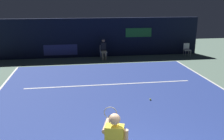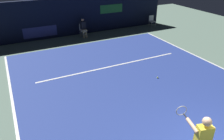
% 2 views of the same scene
% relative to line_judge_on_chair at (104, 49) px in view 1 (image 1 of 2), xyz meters
% --- Properties ---
extents(ground_plane, '(28.67, 28.67, 0.00)m').
position_rel_line_judge_on_chair_xyz_m(ground_plane, '(-0.32, -7.15, -0.69)').
color(ground_plane, slate).
extents(court_surface, '(9.78, 11.63, 0.01)m').
position_rel_line_judge_on_chair_xyz_m(court_surface, '(-0.32, -7.15, -0.68)').
color(court_surface, navy).
rests_on(court_surface, ground).
extents(line_service, '(7.63, 0.10, 0.01)m').
position_rel_line_judge_on_chair_xyz_m(line_service, '(-0.32, -5.12, -0.67)').
color(line_service, white).
rests_on(line_service, court_surface).
extents(back_wall, '(14.11, 0.33, 2.60)m').
position_rel_line_judge_on_chair_xyz_m(back_wall, '(-0.32, 0.86, 0.61)').
color(back_wall, black).
rests_on(back_wall, ground).
extents(line_judge_on_chair, '(0.46, 0.54, 1.32)m').
position_rel_line_judge_on_chair_xyz_m(line_judge_on_chair, '(0.00, 0.00, 0.00)').
color(line_judge_on_chair, white).
rests_on(line_judge_on_chair, ground).
extents(courtside_chair_near, '(0.46, 0.44, 0.88)m').
position_rel_line_judge_on_chair_xyz_m(courtside_chair_near, '(5.78, 0.02, -0.18)').
color(courtside_chair_near, white).
rests_on(courtside_chair_near, ground).
extents(tennis_ball, '(0.07, 0.07, 0.07)m').
position_rel_line_judge_on_chair_xyz_m(tennis_ball, '(0.99, -7.17, -0.64)').
color(tennis_ball, '#CCE033').
rests_on(tennis_ball, court_surface).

